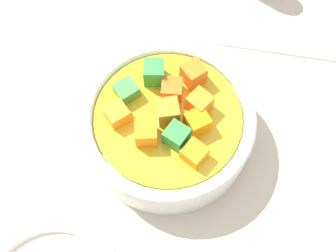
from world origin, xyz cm
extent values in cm
cube|color=#BAB2A0|center=(0.00, 0.00, -1.00)|extent=(140.00, 140.00, 2.00)
cylinder|color=white|center=(0.00, 0.00, 1.94)|extent=(15.09, 15.09, 3.88)
torus|color=white|center=(0.00, 0.00, 4.21)|extent=(15.31, 15.31, 1.13)
cylinder|color=gold|center=(0.00, 0.00, 4.08)|extent=(12.82, 12.82, 0.40)
cube|color=orange|center=(-2.07, 1.58, 5.10)|extent=(2.05, 2.05, 1.64)
cube|color=orange|center=(2.31, 1.30, 5.20)|extent=(2.18, 2.18, 1.85)
cube|color=green|center=(-0.14, -3.98, 5.30)|extent=(2.25, 2.25, 2.06)
cube|color=orange|center=(0.42, -0.10, 5.25)|extent=(2.04, 2.04, 1.96)
cube|color=orange|center=(-0.91, 4.11, 4.96)|extent=(2.45, 2.45, 1.36)
cube|color=orange|center=(4.13, -1.21, 5.00)|extent=(2.18, 2.18, 1.45)
cube|color=#328B3B|center=(0.33, 2.27, 5.13)|extent=(2.49, 2.49, 1.71)
cube|color=orange|center=(-3.23, -2.79, 5.27)|extent=(2.20, 2.20, 1.99)
cube|color=green|center=(2.76, -3.22, 4.92)|extent=(2.23, 2.23, 1.28)
cube|color=orange|center=(-2.80, -0.49, 5.16)|extent=(2.42, 2.42, 1.77)
cube|color=orange|center=(-1.00, -2.03, 5.06)|extent=(2.32, 2.32, 1.57)
cylinder|color=silver|center=(-13.94, -5.65, 0.40)|extent=(12.22, 6.99, 0.81)
ellipsoid|color=silver|center=(-1.80, -12.08, 0.35)|extent=(4.01, 3.57, 0.70)
camera|label=1|loc=(4.98, 15.43, 37.72)|focal=46.30mm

